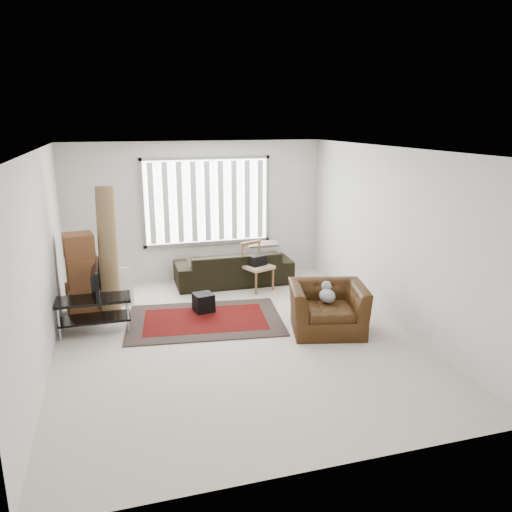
{
  "coord_description": "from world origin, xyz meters",
  "views": [
    {
      "loc": [
        -1.57,
        -6.56,
        3.08
      ],
      "look_at": [
        0.5,
        0.57,
        1.05
      ],
      "focal_mm": 35.0,
      "sensor_mm": 36.0,
      "label": 1
    }
  ],
  "objects_px": {
    "sofa": "(233,262)",
    "side_chair": "(257,264)",
    "tv_stand": "(94,308)",
    "moving_boxes": "(83,277)",
    "armchair": "(328,305)"
  },
  "relations": [
    {
      "from": "moving_boxes",
      "to": "sofa",
      "type": "bearing_deg",
      "value": 17.2
    },
    {
      "from": "tv_stand",
      "to": "sofa",
      "type": "distance_m",
      "value": 3.04
    },
    {
      "from": "side_chair",
      "to": "tv_stand",
      "type": "bearing_deg",
      "value": -179.66
    },
    {
      "from": "tv_stand",
      "to": "side_chair",
      "type": "bearing_deg",
      "value": 22.63
    },
    {
      "from": "sofa",
      "to": "side_chair",
      "type": "bearing_deg",
      "value": 126.32
    },
    {
      "from": "moving_boxes",
      "to": "sofa",
      "type": "xyz_separation_m",
      "value": [
        2.71,
        0.84,
        -0.19
      ]
    },
    {
      "from": "moving_boxes",
      "to": "armchair",
      "type": "xyz_separation_m",
      "value": [
        3.53,
        -1.75,
        -0.21
      ]
    },
    {
      "from": "moving_boxes",
      "to": "sofa",
      "type": "relative_size",
      "value": 0.6
    },
    {
      "from": "sofa",
      "to": "side_chair",
      "type": "distance_m",
      "value": 0.59
    },
    {
      "from": "moving_boxes",
      "to": "armchair",
      "type": "relative_size",
      "value": 1.03
    },
    {
      "from": "tv_stand",
      "to": "side_chair",
      "type": "height_order",
      "value": "side_chair"
    },
    {
      "from": "moving_boxes",
      "to": "armchair",
      "type": "distance_m",
      "value": 3.95
    },
    {
      "from": "sofa",
      "to": "side_chair",
      "type": "height_order",
      "value": "side_chair"
    },
    {
      "from": "tv_stand",
      "to": "side_chair",
      "type": "relative_size",
      "value": 1.2
    },
    {
      "from": "moving_boxes",
      "to": "tv_stand",
      "type": "bearing_deg",
      "value": -78.44
    }
  ]
}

